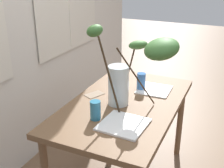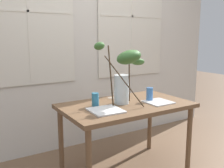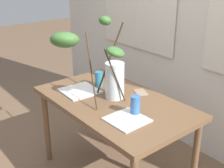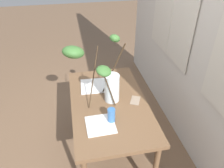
{
  "view_description": "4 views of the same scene",
  "coord_description": "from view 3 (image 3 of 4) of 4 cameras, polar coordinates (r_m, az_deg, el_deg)",
  "views": [
    {
      "loc": [
        -1.77,
        -0.71,
        1.69
      ],
      "look_at": [
        -0.09,
        0.06,
        0.9
      ],
      "focal_mm": 46.57,
      "sensor_mm": 36.0,
      "label": 1
    },
    {
      "loc": [
        -1.41,
        -2.03,
        1.39
      ],
      "look_at": [
        -0.11,
        0.1,
        0.93
      ],
      "focal_mm": 41.1,
      "sensor_mm": 36.0,
      "label": 2
    },
    {
      "loc": [
        1.62,
        -1.33,
        1.74
      ],
      "look_at": [
        -0.06,
        0.03,
        0.84
      ],
      "focal_mm": 47.9,
      "sensor_mm": 36.0,
      "label": 3
    },
    {
      "loc": [
        1.68,
        -0.3,
        2.11
      ],
      "look_at": [
        -0.09,
        0.05,
        0.88
      ],
      "focal_mm": 35.01,
      "sensor_mm": 36.0,
      "label": 4
    }
  ],
  "objects": [
    {
      "name": "drinking_glass_blue_right",
      "position": [
        2.1,
        4.46,
        -4.08
      ],
      "size": [
        0.07,
        0.07,
        0.14
      ],
      "primitive_type": "cylinder",
      "color": "#386BAD",
      "rests_on": "dining_table"
    },
    {
      "name": "plate_square_right",
      "position": [
        2.05,
        2.86,
        -6.8
      ],
      "size": [
        0.26,
        0.26,
        0.01
      ],
      "primitive_type": "cube",
      "rotation": [
        0.0,
        0.0,
        0.02
      ],
      "color": "white",
      "rests_on": "dining_table"
    },
    {
      "name": "napkin_folded",
      "position": [
        2.47,
        5.52,
        -1.58
      ],
      "size": [
        0.17,
        0.14,
        0.0
      ],
      "primitive_type": "cube",
      "rotation": [
        0.0,
        0.0,
        -0.43
      ],
      "color": "gray",
      "rests_on": "dining_table"
    },
    {
      "name": "back_wall_with_windows",
      "position": [
        2.82,
        16.0,
        14.51
      ],
      "size": [
        4.15,
        0.14,
        2.75
      ],
      "color": "beige",
      "rests_on": "ground"
    },
    {
      "name": "dining_table",
      "position": [
        2.36,
        0.35,
        -4.79
      ],
      "size": [
        1.27,
        0.75,
        0.73
      ],
      "color": "brown",
      "rests_on": "ground"
    },
    {
      "name": "vase_with_branches",
      "position": [
        2.24,
        -2.51,
        3.83
      ],
      "size": [
        0.51,
        0.62,
        0.63
      ],
      "color": "silver",
      "rests_on": "dining_table"
    },
    {
      "name": "plate_square_left",
      "position": [
        2.49,
        -6.15,
        -1.31
      ],
      "size": [
        0.29,
        0.29,
        0.01
      ],
      "primitive_type": "cube",
      "rotation": [
        0.0,
        0.0,
        -0.05
      ],
      "color": "white",
      "rests_on": "dining_table"
    },
    {
      "name": "drinking_glass_blue_left",
      "position": [
        2.57,
        -2.52,
        0.98
      ],
      "size": [
        0.07,
        0.07,
        0.13
      ],
      "primitive_type": "cylinder",
      "color": "teal",
      "rests_on": "dining_table"
    }
  ]
}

